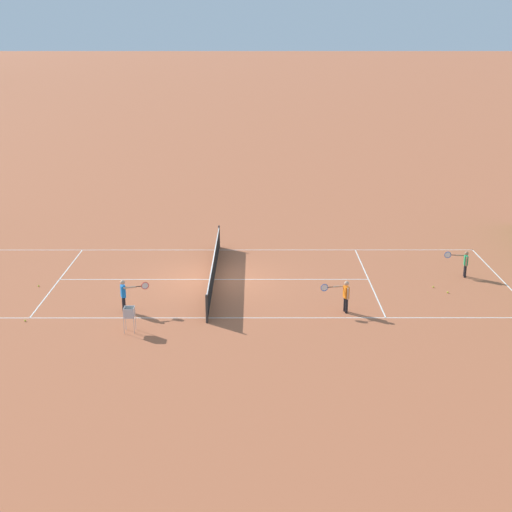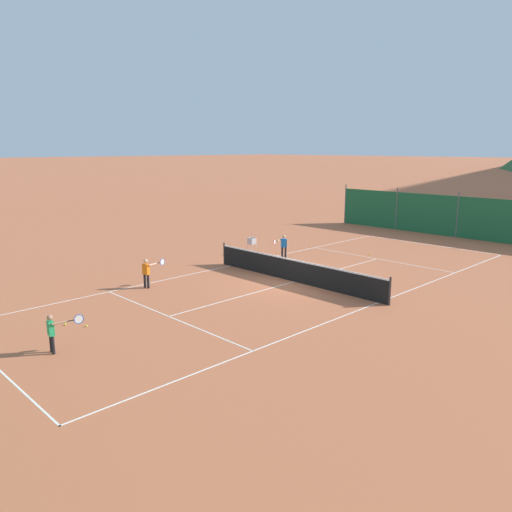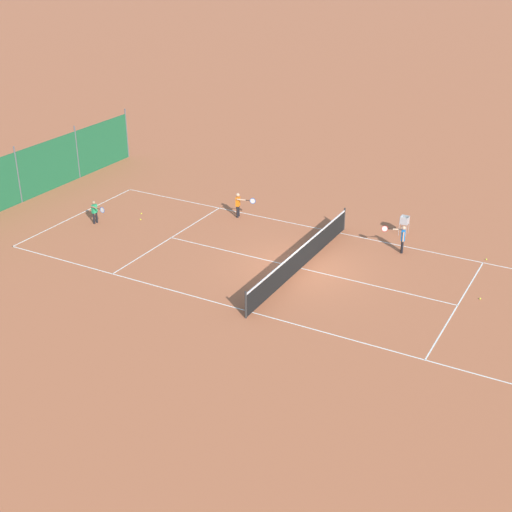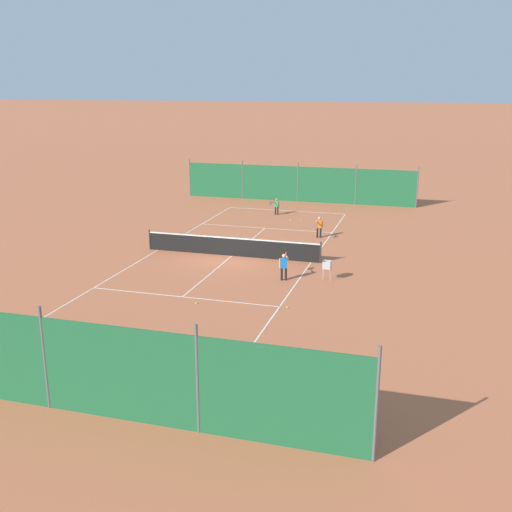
{
  "view_description": "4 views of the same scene",
  "coord_description": "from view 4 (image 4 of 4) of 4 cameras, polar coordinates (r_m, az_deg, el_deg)",
  "views": [
    {
      "loc": [
        -27.75,
        -1.71,
        9.94
      ],
      "look_at": [
        -0.21,
        -1.74,
        1.09
      ],
      "focal_mm": 50.0,
      "sensor_mm": 36.0,
      "label": 1
    },
    {
      "loc": [
        13.51,
        -15.46,
        5.57
      ],
      "look_at": [
        -1.26,
        -1.05,
        1.08
      ],
      "focal_mm": 35.0,
      "sensor_mm": 36.0,
      "label": 2
    },
    {
      "loc": [
        23.66,
        10.91,
        12.89
      ],
      "look_at": [
        1.28,
        -1.38,
        0.77
      ],
      "focal_mm": 50.0,
      "sensor_mm": 36.0,
      "label": 3
    },
    {
      "loc": [
        -9.34,
        27.74,
        8.33
      ],
      "look_at": [
        -1.89,
        2.09,
        0.71
      ],
      "focal_mm": 42.0,
      "sensor_mm": 36.0,
      "label": 4
    }
  ],
  "objects": [
    {
      "name": "ground_plane",
      "position": [
        30.44,
        -2.32,
        0.02
      ],
      "size": [
        600.0,
        600.0,
        0.0
      ],
      "primitive_type": "plane",
      "color": "#B7603D"
    },
    {
      "name": "court_line_markings",
      "position": [
        30.44,
        -2.32,
        0.02
      ],
      "size": [
        8.25,
        23.85,
        0.01
      ],
      "color": "white",
      "rests_on": "ground"
    },
    {
      "name": "tennis_net",
      "position": [
        30.3,
        -2.33,
        0.93
      ],
      "size": [
        9.18,
        0.08,
        1.06
      ],
      "color": "#2D2D2D",
      "rests_on": "ground"
    },
    {
      "name": "windscreen_fence_far",
      "position": [
        16.93,
        -19.43,
        -9.58
      ],
      "size": [
        17.28,
        0.08,
        2.9
      ],
      "color": "#1E6038",
      "rests_on": "ground"
    },
    {
      "name": "windscreen_fence_near",
      "position": [
        44.8,
        3.99,
        6.86
      ],
      "size": [
        17.28,
        0.08,
        2.9
      ],
      "color": "#1E6038",
      "rests_on": "ground"
    },
    {
      "name": "player_near_service",
      "position": [
        34.08,
        6.02,
        2.89
      ],
      "size": [
        0.4,
        1.04,
        1.2
      ],
      "color": "black",
      "rests_on": "ground"
    },
    {
      "name": "player_near_baseline",
      "position": [
        40.1,
        1.94,
        4.87
      ],
      "size": [
        0.47,
        0.93,
        1.11
      ],
      "color": "black",
      "rests_on": "ground"
    },
    {
      "name": "player_far_baseline",
      "position": [
        26.5,
        2.68,
        -0.82
      ],
      "size": [
        0.39,
        1.05,
        1.21
      ],
      "color": "black",
      "rests_on": "ground"
    },
    {
      "name": "tennis_ball_far_corner",
      "position": [
        23.88,
        -5.7,
        -4.5
      ],
      "size": [
        0.07,
        0.07,
        0.07
      ],
      "primitive_type": "sphere",
      "color": "#CCE033",
      "rests_on": "ground"
    },
    {
      "name": "tennis_ball_near_corner",
      "position": [
        38.44,
        3.27,
        3.42
      ],
      "size": [
        0.07,
        0.07,
        0.07
      ],
      "primitive_type": "sphere",
      "color": "#CCE033",
      "rests_on": "ground"
    },
    {
      "name": "tennis_ball_by_net_left",
      "position": [
        38.71,
        4.3,
        3.5
      ],
      "size": [
        0.07,
        0.07,
        0.07
      ],
      "primitive_type": "sphere",
      "color": "#CCE033",
      "rests_on": "ground"
    },
    {
      "name": "tennis_ball_service_box",
      "position": [
        23.37,
        2.99,
        -4.9
      ],
      "size": [
        0.07,
        0.07,
        0.07
      ],
      "primitive_type": "sphere",
      "color": "#CCE033",
      "rests_on": "ground"
    },
    {
      "name": "ball_hopper",
      "position": [
        26.61,
        6.79,
        -0.96
      ],
      "size": [
        0.36,
        0.36,
        0.89
      ],
      "color": "#B7B7BC",
      "rests_on": "ground"
    }
  ]
}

